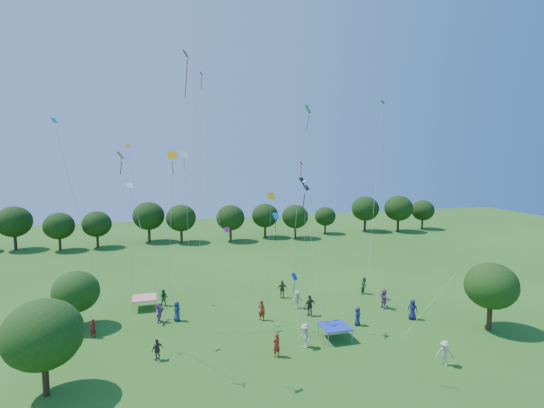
{
  "coord_description": "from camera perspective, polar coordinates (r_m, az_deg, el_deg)",
  "views": [
    {
      "loc": [
        -8.25,
        -14.84,
        14.59
      ],
      "look_at": [
        0.0,
        14.0,
        11.0
      ],
      "focal_mm": 28.0,
      "sensor_mm": 36.0,
      "label": 1
    }
  ],
  "objects": [
    {
      "name": "crowd_person_10",
      "position": [
        39.45,
        5.11,
        -13.42
      ],
      "size": [
        1.22,
        0.79,
        1.92
      ],
      "primitive_type": "imported",
      "rotation": [
        0.0,
        0.0,
        3.41
      ],
      "color": "#423B34",
      "rests_on": "ground"
    },
    {
      "name": "small_kite_13",
      "position": [
        35.37,
        -9.58,
        7.27
      ],
      "size": [
        1.04,
        2.58,
        19.94
      ],
      "color": "#AC1C91"
    },
    {
      "name": "red_high_kite",
      "position": [
        34.93,
        -10.27,
        12.84
      ],
      "size": [
        3.36,
        7.33,
        21.54
      ],
      "color": "red"
    },
    {
      "name": "treeline",
      "position": [
        71.34,
        -10.55,
        -1.76
      ],
      "size": [
        88.01,
        8.77,
        6.77
      ],
      "color": "#422B19",
      "rests_on": "ground"
    },
    {
      "name": "near_tree_west",
      "position": [
        29.74,
        -28.46,
        -15.18
      ],
      "size": [
        4.66,
        4.66,
        5.97
      ],
      "color": "#422B19",
      "rests_on": "ground"
    },
    {
      "name": "crowd_person_6",
      "position": [
        38.04,
        11.42,
        -14.57
      ],
      "size": [
        0.86,
        0.86,
        1.6
      ],
      "primitive_type": "imported",
      "rotation": [
        0.0,
        0.0,
        0.78
      ],
      "color": "navy",
      "rests_on": "ground"
    },
    {
      "name": "small_kite_8",
      "position": [
        29.15,
        -18.37,
        1.07
      ],
      "size": [
        3.11,
        3.0,
        13.4
      ],
      "color": "#BC3C0B"
    },
    {
      "name": "crowd_person_5",
      "position": [
        42.42,
        14.83,
        -12.19
      ],
      "size": [
        0.67,
        1.76,
        1.87
      ],
      "primitive_type": "imported",
      "rotation": [
        0.0,
        0.0,
        1.6
      ],
      "color": "#8A5082",
      "rests_on": "ground"
    },
    {
      "name": "small_kite_9",
      "position": [
        34.9,
        22.62,
        -9.41
      ],
      "size": [
        5.45,
        1.12,
        4.77
      ],
      "color": "#FF3E0D"
    },
    {
      "name": "small_kite_11",
      "position": [
        45.87,
        14.13,
        6.67
      ],
      "size": [
        4.83,
        6.24,
        18.96
      ],
      "color": "#177E18"
    },
    {
      "name": "small_kite_10",
      "position": [
        34.87,
        -0.2,
        -1.07
      ],
      "size": [
        0.73,
        1.83,
        10.13
      ],
      "color": "gold"
    },
    {
      "name": "crowd_person_12",
      "position": [
        39.1,
        -12.69,
        -13.87
      ],
      "size": [
        0.81,
        0.99,
        1.76
      ],
      "primitive_type": "imported",
      "rotation": [
        0.0,
        0.0,
        2.03
      ],
      "color": "navy",
      "rests_on": "ground"
    },
    {
      "name": "small_kite_5",
      "position": [
        36.49,
        -5.16,
        -5.47
      ],
      "size": [
        3.28,
        0.31,
        7.05
      ],
      "color": "#891682"
    },
    {
      "name": "near_tree_north",
      "position": [
        39.73,
        -24.87,
        -10.65
      ],
      "size": [
        3.83,
        3.83,
        4.82
      ],
      "color": "#422B19",
      "rests_on": "ground"
    },
    {
      "name": "crowd_person_0",
      "position": [
        40.46,
        18.37,
        -13.31
      ],
      "size": [
        0.99,
        0.95,
        1.81
      ],
      "primitive_type": "imported",
      "rotation": [
        0.0,
        0.0,
        2.41
      ],
      "color": "#1B1E50",
      "rests_on": "ground"
    },
    {
      "name": "crowd_person_7",
      "position": [
        37.87,
        -22.97,
        -15.14
      ],
      "size": [
        0.66,
        0.67,
        1.54
      ],
      "primitive_type": "imported",
      "rotation": [
        0.0,
        0.0,
        3.96
      ],
      "color": "maroon",
      "rests_on": "ground"
    },
    {
      "name": "crowd_person_9",
      "position": [
        33.19,
        22.21,
        -18.07
      ],
      "size": [
        1.27,
        1.04,
        1.79
      ],
      "primitive_type": "imported",
      "rotation": [
        0.0,
        0.0,
        5.75
      ],
      "color": "beige",
      "rests_on": "ground"
    },
    {
      "name": "crowd_person_8",
      "position": [
        37.9,
        -26.28,
        -15.26
      ],
      "size": [
        0.78,
        0.44,
        1.57
      ],
      "primitive_type": "imported",
      "rotation": [
        0.0,
        0.0,
        6.26
      ],
      "color": "#235224",
      "rests_on": "ground"
    },
    {
      "name": "crowd_person_16",
      "position": [
        43.85,
        1.36,
        -11.37
      ],
      "size": [
        1.08,
        0.52,
        1.81
      ],
      "primitive_type": "imported",
      "rotation": [
        0.0,
        0.0,
        6.24
      ],
      "color": "#48433A",
      "rests_on": "ground"
    },
    {
      "name": "crowd_person_14",
      "position": [
        46.02,
        12.34,
        -10.67
      ],
      "size": [
        0.97,
        0.91,
        1.76
      ],
      "primitive_type": "imported",
      "rotation": [
        0.0,
        0.0,
        0.67
      ],
      "color": "#285E2A",
      "rests_on": "ground"
    },
    {
      "name": "crowd_person_3",
      "position": [
        33.53,
        4.47,
        -17.24
      ],
      "size": [
        0.77,
        1.29,
        1.85
      ],
      "primitive_type": "imported",
      "rotation": [
        0.0,
        0.0,
        4.91
      ],
      "color": "#BEAC98",
      "rests_on": "ground"
    },
    {
      "name": "tent_red_stripe",
      "position": [
        42.71,
        -16.79,
        -11.98
      ],
      "size": [
        2.2,
        2.2,
        1.1
      ],
      "color": "red",
      "rests_on": "ground"
    },
    {
      "name": "tent_blue",
      "position": [
        35.09,
        8.47,
        -15.98
      ],
      "size": [
        2.2,
        2.2,
        1.1
      ],
      "color": "#1C32BA",
      "rests_on": "ground"
    },
    {
      "name": "small_kite_14",
      "position": [
        35.5,
        -11.55,
        2.95
      ],
      "size": [
        0.71,
        2.36,
        13.47
      ],
      "color": "silver"
    },
    {
      "name": "crowd_person_1",
      "position": [
        32.15,
        0.59,
        -18.41
      ],
      "size": [
        0.77,
        0.65,
        1.77
      ],
      "primitive_type": "imported",
      "rotation": [
        0.0,
        0.0,
        3.55
      ],
      "color": "#A0251D",
      "rests_on": "ground"
    },
    {
      "name": "pirate_kite",
      "position": [
        33.99,
        4.43,
        2.42
      ],
      "size": [
        1.19,
        6.13,
        11.38
      ],
      "color": "black"
    },
    {
      "name": "small_kite_7",
      "position": [
        35.97,
        -25.58,
        2.99
      ],
      "size": [
        2.6,
        3.41,
        15.87
      ],
      "color": "#0C7EBE"
    },
    {
      "name": "small_kite_3",
      "position": [
        27.36,
        4.66,
        5.64
      ],
      "size": [
        0.72,
        2.53,
        16.27
      ],
      "color": "#32911A"
    },
    {
      "name": "near_tree_east",
      "position": [
        39.87,
        27.41,
        -9.75
      ],
      "size": [
        4.22,
        4.22,
        5.65
      ],
      "color": "#422B19",
      "rests_on": "ground"
    },
    {
      "name": "small_kite_0",
      "position": [
        44.5,
        3.58,
        1.45
      ],
      "size": [
        3.33,
        5.66,
        12.43
      ],
      "color": "red"
    },
    {
      "name": "crowd_person_2",
      "position": [
        42.9,
        -14.32,
        -12.12
      ],
      "size": [
        0.88,
        0.61,
        1.63
      ],
      "primitive_type": "imported",
      "rotation": [
        0.0,
        0.0,
        6.05
      ],
      "color": "#2B5F28",
      "rests_on": "ground"
    },
    {
      "name": "crowd_person_15",
      "position": [
        41.16,
        3.42,
        -12.7
      ],
      "size": [
        1.15,
        0.62,
        1.69
      ],
      "primitive_type": "imported",
      "rotation": [
        0.0,
        0.0,
        6.4
      ],
      "color": "#A9A687",
      "rests_on": "ground"
    },
    {
      "name": "small_kite_2",
      "position": [
        42.29,
        -18.01,
        2.02
      ],
      "size": [
        2.04,
        4.3,
        14.18
      ],
      "color": "#C57E11"
    },
    {
      "name": "small_kite_4",
      "position": [
        32.82,
        3.08,
        -10.55
      ],
      "size": [
        0.75,
        2.77,
        4.19
      ],
      "color": "#1133AE"
    },
    {
      "name": "small_kite_1",
      "position": [
        27.73,
        -13.37,
        1.62
      ],
      "size": [
        0.88,
        4.36,
        13.43
      ],
      "color": "orange"
    },
    {
      "name": "crowd_person_11",
      "position": [
        39.18,
        -14.93,
        -13.89
      ],
      "size": [
        1.18,
        1.75,
        1.77
      ],
      "primitive_type": "imported",
      "rotation": [
        0.0,
        0.0,
        1.17
      ],
      "color": "#945692",
      "rests_on": "ground"
    },
    {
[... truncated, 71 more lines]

